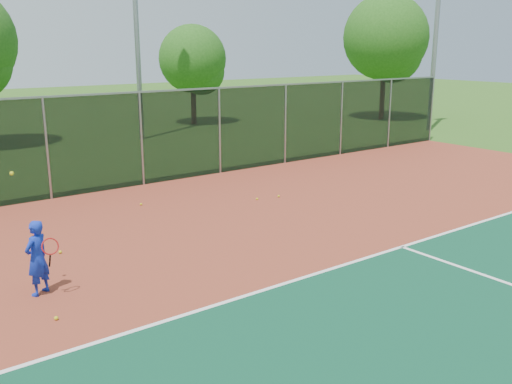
% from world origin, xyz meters
% --- Properties ---
extents(ground, '(120.00, 120.00, 0.00)m').
position_xyz_m(ground, '(0.00, 0.00, 0.00)').
color(ground, '#2D5919').
rests_on(ground, ground).
extents(court_apron, '(30.00, 20.00, 0.02)m').
position_xyz_m(court_apron, '(0.00, 2.00, 0.01)').
color(court_apron, '#953B26').
rests_on(court_apron, ground).
extents(fence_back, '(30.00, 0.06, 3.03)m').
position_xyz_m(fence_back, '(0.00, 12.00, 1.56)').
color(fence_back, black).
rests_on(fence_back, court_apron).
extents(tennis_player, '(0.61, 0.69, 2.32)m').
position_xyz_m(tennis_player, '(-5.30, 5.34, 0.73)').
color(tennis_player, '#132CB5').
rests_on(tennis_player, court_apron).
extents(practice_ball_0, '(0.07, 0.07, 0.07)m').
position_xyz_m(practice_ball_0, '(1.81, 8.21, 0.06)').
color(practice_ball_0, gold).
rests_on(practice_ball_0, court_apron).
extents(practice_ball_2, '(0.07, 0.07, 0.07)m').
position_xyz_m(practice_ball_2, '(-5.41, 4.13, 0.06)').
color(practice_ball_2, gold).
rests_on(practice_ball_2, court_apron).
extents(practice_ball_4, '(0.07, 0.07, 0.07)m').
position_xyz_m(practice_ball_4, '(-4.32, 7.22, 0.06)').
color(practice_ball_4, gold).
rests_on(practice_ball_4, court_apron).
extents(practice_ball_5, '(0.07, 0.07, 0.07)m').
position_xyz_m(practice_ball_5, '(-1.19, 9.73, 0.06)').
color(practice_ball_5, gold).
rests_on(practice_ball_5, court_apron).
extents(practice_ball_8, '(0.07, 0.07, 0.07)m').
position_xyz_m(practice_ball_8, '(2.52, 8.07, 0.06)').
color(practice_ball_8, gold).
rests_on(practice_ball_8, court_apron).
extents(tree_back_mid, '(3.84, 3.84, 5.64)m').
position_xyz_m(tree_back_mid, '(9.17, 23.97, 3.54)').
color(tree_back_mid, '#382414').
rests_on(tree_back_mid, ground).
extents(tree_back_right, '(5.09, 5.09, 7.48)m').
position_xyz_m(tree_back_right, '(19.55, 18.84, 4.69)').
color(tree_back_right, '#382414').
rests_on(tree_back_right, ground).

